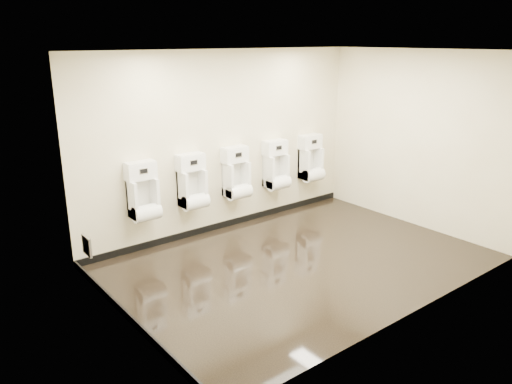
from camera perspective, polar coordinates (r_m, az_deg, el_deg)
ground at (r=6.95m, az=5.04°, el=-7.98°), size 5.00×3.50×0.00m
ceiling at (r=6.30m, az=5.72°, el=15.75°), size 5.00×3.50×0.00m
back_wall at (r=7.81m, az=-3.53°, el=5.72°), size 5.00×0.02×2.80m
front_wall at (r=5.40m, az=18.21°, el=-0.36°), size 5.00×0.02×2.80m
left_wall at (r=5.15m, az=-15.30°, el=-0.96°), size 0.02×3.50×2.80m
right_wall at (r=8.37m, az=17.95°, el=5.69°), size 0.02×3.50×2.80m
tile_overlay_left at (r=5.15m, az=-15.25°, el=-0.94°), size 0.01×3.50×2.80m
skirting_back at (r=8.18m, az=-3.31°, el=-3.60°), size 5.00×0.02×0.10m
skirting_left at (r=5.71m, az=-14.10°, el=-13.92°), size 0.02×3.50×0.10m
access_panel at (r=6.52m, az=-18.77°, el=-5.84°), size 0.04×0.25×0.25m
urinal_0 at (r=7.10m, az=-12.73°, el=-0.43°), size 0.43×0.33×0.81m
urinal_1 at (r=7.46m, az=-7.25°, el=0.71°), size 0.43×0.33×0.81m
urinal_2 at (r=7.88m, az=-2.23°, el=1.75°), size 0.43×0.33×0.81m
urinal_3 at (r=8.38m, az=2.34°, el=2.68°), size 0.43×0.33×0.81m
urinal_4 at (r=8.91m, az=6.32°, el=3.48°), size 0.43×0.33×0.81m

